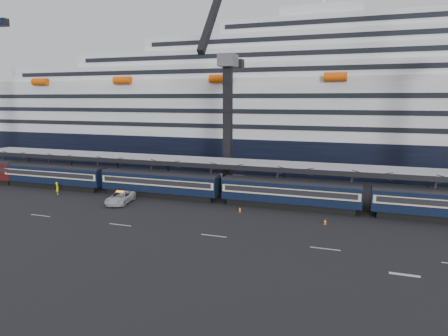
{
  "coord_description": "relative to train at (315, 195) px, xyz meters",
  "views": [
    {
      "loc": [
        0.68,
        -43.52,
        14.95
      ],
      "look_at": [
        -17.58,
        10.0,
        5.11
      ],
      "focal_mm": 32.0,
      "sensor_mm": 36.0,
      "label": 1
    }
  ],
  "objects": [
    {
      "name": "canopy",
      "position": [
        4.65,
        4.0,
        3.05
      ],
      "size": [
        130.0,
        6.25,
        5.53
      ],
      "color": "#A1A5AA",
      "rests_on": "ground"
    },
    {
      "name": "worker",
      "position": [
        -39.55,
        -3.75,
        -1.22
      ],
      "size": [
        0.84,
        0.83,
        1.95
      ],
      "primitive_type": "imported",
      "rotation": [
        0.0,
        0.0,
        2.39
      ],
      "color": "#FEFF0D",
      "rests_on": "ground"
    },
    {
      "name": "traffic_cone_c",
      "position": [
        -9.32,
        -4.02,
        -1.86
      ],
      "size": [
        0.35,
        0.35,
        0.7
      ],
      "color": "#EA5007",
      "rests_on": "ground"
    },
    {
      "name": "train",
      "position": [
        0.0,
        0.0,
        0.0
      ],
      "size": [
        133.05,
        3.0,
        4.05
      ],
      "color": "black",
      "rests_on": "ground"
    },
    {
      "name": "traffic_cone_b",
      "position": [
        -27.95,
        -6.09,
        -1.83
      ],
      "size": [
        0.38,
        0.38,
        0.75
      ],
      "color": "#EA5007",
      "rests_on": "ground"
    },
    {
      "name": "cruise_ship",
      "position": [
        3.57,
        35.99,
        10.14
      ],
      "size": [
        214.09,
        28.84,
        34.0
      ],
      "color": "black",
      "rests_on": "ground"
    },
    {
      "name": "ground",
      "position": [
        4.65,
        -10.0,
        -2.2
      ],
      "size": [
        260.0,
        260.0,
        0.0
      ],
      "primitive_type": "plane",
      "color": "black",
      "rests_on": "ground"
    },
    {
      "name": "lane_markings",
      "position": [
        12.8,
        -15.23,
        -2.19
      ],
      "size": [
        111.0,
        4.27,
        0.02
      ],
      "color": "beige",
      "rests_on": "ground"
    },
    {
      "name": "traffic_cone_d",
      "position": [
        1.94,
        -5.82,
        -1.84
      ],
      "size": [
        0.36,
        0.36,
        0.72
      ],
      "color": "#EA5007",
      "rests_on": "ground"
    },
    {
      "name": "pickup_truck",
      "position": [
        -27.01,
        -5.26,
        -1.36
      ],
      "size": [
        3.8,
        6.42,
        1.67
      ],
      "primitive_type": "imported",
      "rotation": [
        0.0,
        0.0,
        0.18
      ],
      "color": "#B9BBC1",
      "rests_on": "ground"
    },
    {
      "name": "crane_dark_near",
      "position": [
        -15.35,
        8.59,
        9.73
      ],
      "size": [
        4.5,
        17.75,
        35.08
      ],
      "color": "#46474D",
      "rests_on": "ground"
    }
  ]
}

